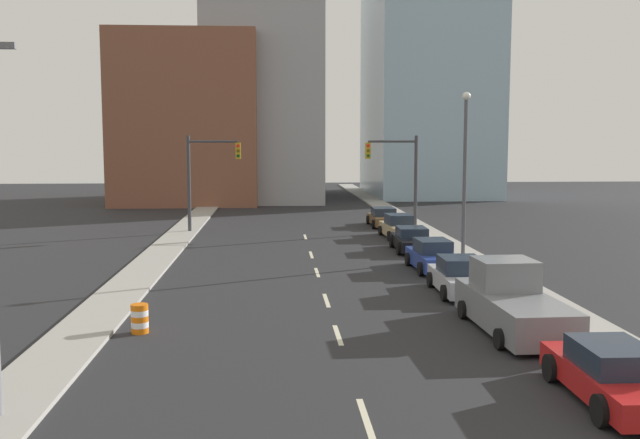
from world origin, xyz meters
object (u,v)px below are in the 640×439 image
object	(u,v)px
pickup_truck_gray	(512,303)
sedan_brown	(383,218)
sedan_silver	(460,277)
sedan_tan	(399,227)
sedan_black	(412,240)
traffic_signal_right	(402,171)
sedan_red	(612,375)
traffic_signal_left	(203,171)
traffic_barrel	(140,319)
sedan_blue	(433,256)
street_lamp	(465,163)

from	to	relation	value
pickup_truck_gray	sedan_brown	world-z (taller)	pickup_truck_gray
pickup_truck_gray	sedan_brown	size ratio (longest dim) A/B	1.33
sedan_silver	sedan_tan	size ratio (longest dim) A/B	0.95
sedan_black	sedan_brown	size ratio (longest dim) A/B	1.00
traffic_signal_right	sedan_red	xyz separation A→B (m)	(-0.84, -32.66, -3.54)
traffic_signal_left	traffic_barrel	size ratio (longest dim) A/B	6.94
traffic_signal_left	traffic_signal_right	world-z (taller)	same
traffic_signal_left	traffic_signal_right	xyz separation A→B (m)	(13.62, 0.00, 0.00)
sedan_blue	sedan_tan	bearing A→B (deg)	86.48
traffic_signal_left	sedan_blue	distance (m)	19.88
pickup_truck_gray	sedan_brown	xyz separation A→B (m)	(0.25, 29.12, -0.27)
traffic_barrel	sedan_blue	distance (m)	15.98
sedan_black	sedan_tan	distance (m)	5.52
traffic_barrel	sedan_tan	xyz separation A→B (m)	(12.37, 22.23, 0.22)
traffic_signal_left	sedan_brown	distance (m)	13.60
sedan_black	sedan_brown	distance (m)	11.92
sedan_red	sedan_brown	distance (m)	35.57
traffic_signal_left	sedan_red	distance (m)	35.25
traffic_signal_left	traffic_barrel	distance (m)	25.99
sedan_red	sedan_blue	world-z (taller)	sedan_blue
sedan_silver	sedan_black	bearing A→B (deg)	89.80
traffic_signal_right	street_lamp	bearing A→B (deg)	-84.33
sedan_silver	traffic_signal_left	bearing A→B (deg)	122.04
traffic_signal_left	pickup_truck_gray	size ratio (longest dim) A/B	1.08
sedan_blue	sedan_tan	distance (m)	11.65
traffic_signal_left	sedan_black	distance (m)	15.87
pickup_truck_gray	sedan_tan	size ratio (longest dim) A/B	1.32
sedan_blue	sedan_brown	bearing A→B (deg)	87.15
traffic_barrel	sedan_red	world-z (taller)	sedan_red
traffic_signal_right	sedan_tan	size ratio (longest dim) A/B	1.42
street_lamp	sedan_brown	size ratio (longest dim) A/B	1.90
traffic_signal_right	sedan_black	size ratio (longest dim) A/B	1.44
traffic_barrel	street_lamp	world-z (taller)	street_lamp
traffic_signal_right	sedan_red	bearing A→B (deg)	-91.47
sedan_silver	sedan_brown	distance (m)	23.37
sedan_red	sedan_tan	size ratio (longest dim) A/B	1.02
sedan_blue	sedan_silver	bearing A→B (deg)	-92.07
sedan_silver	sedan_blue	distance (m)	5.31
traffic_barrel	sedan_black	distance (m)	20.67
sedan_blue	traffic_signal_right	bearing A→B (deg)	83.78
traffic_barrel	sedan_brown	size ratio (longest dim) A/B	0.21
traffic_signal_right	traffic_barrel	bearing A→B (deg)	-117.17
sedan_red	sedan_tan	bearing A→B (deg)	90.82
traffic_signal_left	sedan_black	world-z (taller)	traffic_signal_left
sedan_blue	sedan_tan	size ratio (longest dim) A/B	0.96
sedan_blue	sedan_brown	xyz separation A→B (m)	(0.40, 18.06, -0.05)
pickup_truck_gray	sedan_brown	bearing A→B (deg)	87.76
traffic_signal_right	sedan_black	distance (m)	9.74
traffic_signal_left	pickup_truck_gray	bearing A→B (deg)	-64.42
sedan_red	pickup_truck_gray	world-z (taller)	pickup_truck_gray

